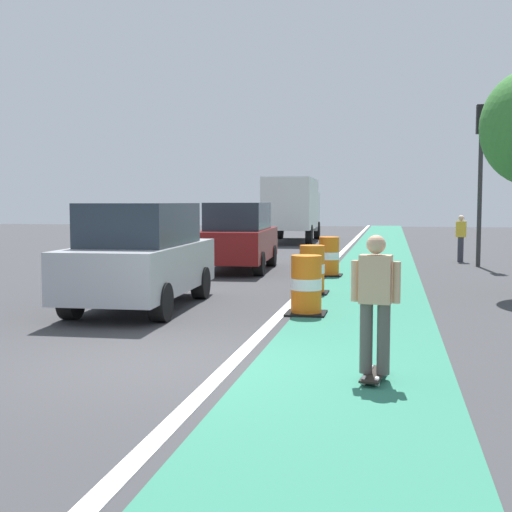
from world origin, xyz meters
TOP-DOWN VIEW (x-y plane):
  - ground_plane at (0.00, 0.00)m, footprint 100.00×100.00m
  - bike_lane_strip at (2.40, 12.00)m, footprint 2.50×80.00m
  - lane_divider_stripe at (0.90, 12.00)m, footprint 0.20×80.00m
  - skateboarder_on_lane at (2.71, -0.25)m, footprint 0.57×0.82m
  - parked_suv_nearest at (-1.88, 4.34)m, footprint 2.04×4.66m
  - parked_suv_second at (-1.64, 11.84)m, footprint 2.11×4.69m
  - traffic_barrel_front at (1.36, 4.20)m, footprint 0.73×0.73m
  - traffic_barrel_mid at (1.13, 7.11)m, footprint 0.73×0.73m
  - traffic_barrel_back at (1.17, 10.84)m, footprint 0.73×0.73m
  - delivery_truck_down_block at (-2.13, 26.70)m, footprint 2.56×7.67m
  - traffic_light_corner at (5.61, 14.49)m, footprint 0.41×0.32m
  - pedestrian_crossing at (5.21, 16.14)m, footprint 0.34×0.20m

SIDE VIEW (x-z plane):
  - ground_plane at x=0.00m, z-range 0.00..0.00m
  - bike_lane_strip at x=2.40m, z-range 0.00..0.01m
  - lane_divider_stripe at x=0.90m, z-range 0.00..0.01m
  - traffic_barrel_front at x=1.36m, z-range -0.01..1.08m
  - traffic_barrel_mid at x=1.13m, z-range -0.01..1.08m
  - traffic_barrel_back at x=1.17m, z-range -0.01..1.08m
  - pedestrian_crossing at x=5.21m, z-range 0.06..1.67m
  - skateboarder_on_lane at x=2.71m, z-range 0.07..1.76m
  - parked_suv_nearest at x=-1.88m, z-range 0.02..2.06m
  - parked_suv_second at x=-1.64m, z-range 0.02..2.06m
  - delivery_truck_down_block at x=-2.13m, z-range 0.23..3.46m
  - traffic_light_corner at x=5.61m, z-range 0.95..6.05m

